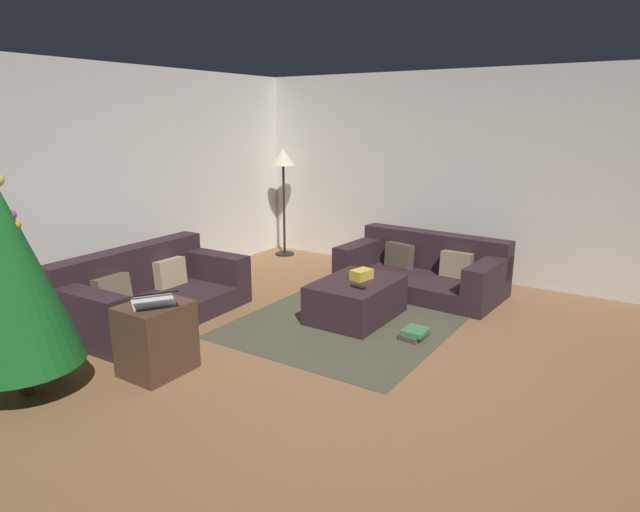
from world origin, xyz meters
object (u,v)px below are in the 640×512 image
gift_box (362,274)px  christmas_tree (11,278)px  couch_left (148,293)px  corner_lamp (283,165)px  book_stack (415,334)px  ottoman (356,299)px  tv_remote (358,287)px  couch_right (424,270)px  laptop (154,300)px  side_table (156,338)px

gift_box → christmas_tree: christmas_tree is taller
couch_left → corner_lamp: (2.90, 0.42, 1.08)m
book_stack → ottoman: bearing=76.0°
couch_left → gift_box: size_ratio=8.64×
ottoman → tv_remote: tv_remote is taller
couch_right → book_stack: couch_right is taller
couch_right → christmas_tree: (-4.03, 1.50, 0.66)m
corner_lamp → book_stack: bearing=-123.0°
laptop → book_stack: laptop is taller
laptop → corner_lamp: bearing=22.4°
book_stack → couch_left: bearing=110.9°
couch_left → book_stack: (0.97, -2.55, -0.21)m
tv_remote → book_stack: tv_remote is taller
couch_left → couch_right: size_ratio=1.00×
couch_right → gift_box: (-1.19, 0.20, 0.20)m
christmas_tree → laptop: size_ratio=3.35×
couch_left → laptop: 1.45m
gift_box → laptop: 2.21m
gift_box → side_table: size_ratio=0.38×
side_table → book_stack: side_table is taller
ottoman → book_stack: bearing=-104.0°
side_table → laptop: 0.35m
couch_left → ottoman: (1.16, -1.81, -0.06)m
couch_left → laptop: size_ratio=3.87×
couch_left → christmas_tree: bearing=16.5°
book_stack → side_table: bearing=140.4°
ottoman → tv_remote: bearing=-146.5°
couch_right → side_table: 3.38m
ottoman → corner_lamp: (1.74, 2.23, 1.14)m
book_stack → corner_lamp: 3.77m
couch_right → laptop: size_ratio=3.87×
laptop → side_table: bearing=57.0°
couch_left → gift_box: 2.22m
side_table → corner_lamp: 4.14m
gift_box → book_stack: gift_box is taller
ottoman → corner_lamp: corner_lamp is taller
couch_right → ottoman: couch_right is taller
couch_left → ottoman: bearing=120.8°
couch_left → tv_remote: size_ratio=11.97×
christmas_tree → couch_left: bearing=18.2°
couch_left → corner_lamp: corner_lamp is taller
christmas_tree → laptop: (0.76, -0.59, -0.27)m
couch_left → tv_remote: bearing=114.5°
couch_right → side_table: couch_right is taller
tv_remote → side_table: 1.98m
ottoman → corner_lamp: 3.05m
gift_box → corner_lamp: size_ratio=0.14×
ottoman → laptop: laptop is taller
laptop → corner_lamp: (3.74, 1.54, 0.71)m
christmas_tree → corner_lamp: christmas_tree is taller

